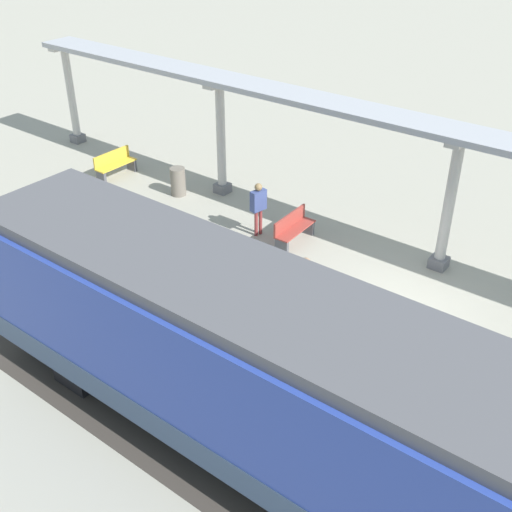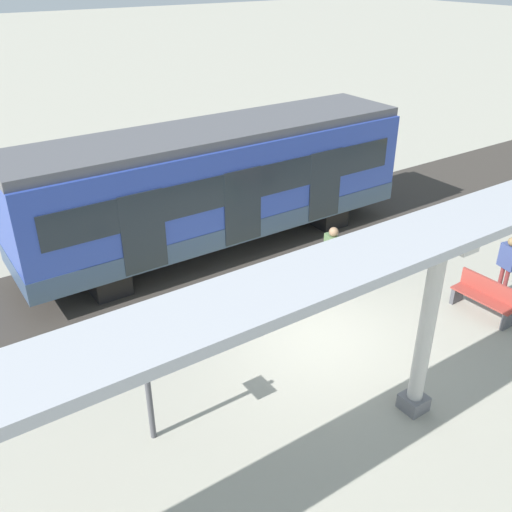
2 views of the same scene
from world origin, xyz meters
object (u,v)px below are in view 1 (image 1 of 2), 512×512
at_px(train_near_carriage, 240,363).
at_px(canopy_pillar_fifth, 71,95).
at_px(bench_far_end, 293,228).
at_px(bench_mid_platform, 115,164).
at_px(passenger_by_the_benches, 258,203).
at_px(passenger_waiting_near_edge, 305,283).
at_px(trash_bin, 178,182).
at_px(canopy_pillar_third, 449,205).
at_px(canopy_pillar_fourth, 221,139).

relative_size(train_near_carriage, canopy_pillar_fifth, 3.09).
bearing_deg(bench_far_end, bench_mid_platform, 89.95).
xyz_separation_m(canopy_pillar_fifth, bench_mid_platform, (-1.25, -3.53, -1.38)).
bearing_deg(bench_mid_platform, passenger_by_the_benches, -92.22).
bearing_deg(passenger_by_the_benches, passenger_waiting_near_edge, -128.31).
bearing_deg(trash_bin, bench_far_end, -93.36).
xyz_separation_m(bench_far_end, passenger_waiting_near_edge, (-2.83, -2.26, 0.63)).
height_order(train_near_carriage, passenger_waiting_near_edge, train_near_carriage).
bearing_deg(passenger_waiting_near_edge, passenger_by_the_benches, 51.69).
xyz_separation_m(train_near_carriage, canopy_pillar_third, (7.72, -0.43, -0.00)).
height_order(canopy_pillar_fourth, trash_bin, canopy_pillar_fourth).
distance_m(canopy_pillar_fourth, bench_mid_platform, 4.12).
bearing_deg(bench_far_end, trash_bin, 86.64).
relative_size(canopy_pillar_third, canopy_pillar_fourth, 1.00).
bearing_deg(bench_mid_platform, train_near_carriage, -121.30).
distance_m(train_near_carriage, canopy_pillar_third, 7.73).
relative_size(canopy_pillar_third, passenger_by_the_benches, 2.25).
xyz_separation_m(canopy_pillar_fourth, bench_far_end, (-1.26, -3.62, -1.38)).
distance_m(canopy_pillar_fourth, trash_bin, 1.96).
bearing_deg(canopy_pillar_third, bench_mid_platform, 96.45).
relative_size(train_near_carriage, trash_bin, 12.24).
height_order(train_near_carriage, bench_mid_platform, train_near_carriage).
distance_m(bench_mid_platform, passenger_waiting_near_edge, 9.99).
xyz_separation_m(train_near_carriage, passenger_by_the_benches, (6.22, 4.36, -0.83)).
xyz_separation_m(trash_bin, passenger_waiting_near_edge, (-3.10, -6.88, 0.62)).
bearing_deg(canopy_pillar_fifth, passenger_by_the_benches, -98.66).
height_order(canopy_pillar_fourth, bench_mid_platform, canopy_pillar_fourth).
bearing_deg(passenger_waiting_near_edge, canopy_pillar_third, -20.29).
relative_size(canopy_pillar_fourth, bench_far_end, 2.37).
relative_size(canopy_pillar_fourth, canopy_pillar_fifth, 1.00).
distance_m(canopy_pillar_fifth, trash_bin, 6.44).
height_order(canopy_pillar_fifth, bench_mid_platform, canopy_pillar_fifth).
distance_m(canopy_pillar_fourth, canopy_pillar_fifth, 7.21).
bearing_deg(bench_far_end, train_near_carriage, -152.71).
distance_m(trash_bin, passenger_by_the_benches, 3.67).
height_order(canopy_pillar_third, passenger_waiting_near_edge, canopy_pillar_third).
xyz_separation_m(train_near_carriage, canopy_pillar_fourth, (7.72, 6.96, -0.00)).
relative_size(canopy_pillar_third, bench_far_end, 2.37).
distance_m(bench_far_end, passenger_waiting_near_edge, 3.67).
bearing_deg(passenger_waiting_near_edge, trash_bin, 65.73).
relative_size(passenger_waiting_near_edge, passenger_by_the_benches, 1.07).
bearing_deg(bench_mid_platform, canopy_pillar_fifth, 70.50).
relative_size(train_near_carriage, passenger_by_the_benches, 6.97).
relative_size(canopy_pillar_third, passenger_waiting_near_edge, 2.10).
bearing_deg(bench_mid_platform, canopy_pillar_fourth, -71.20).
distance_m(canopy_pillar_fifth, passenger_by_the_benches, 9.95).
height_order(train_near_carriage, trash_bin, train_near_carriage).
xyz_separation_m(canopy_pillar_third, trash_bin, (-0.99, 8.39, -1.37)).
bearing_deg(canopy_pillar_third, passenger_by_the_benches, 107.31).
xyz_separation_m(bench_mid_platform, bench_far_end, (-0.01, -7.30, 0.00)).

